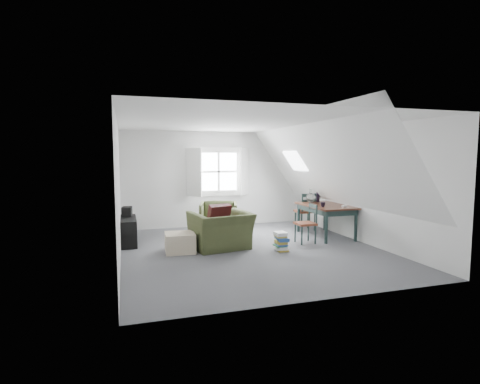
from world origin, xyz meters
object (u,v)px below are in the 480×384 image
object	(u,v)px
dining_chair_near	(307,223)
magazine_stack	(281,241)
ottoman	(180,243)
armchair_far	(219,235)
armchair_near	(221,248)
dining_table	(326,209)
media_shelf	(128,232)
dining_chair_far	(306,211)

from	to	relation	value
dining_chair_near	magazine_stack	xyz separation A→B (m)	(-0.80, -0.47, -0.25)
ottoman	armchair_far	bearing A→B (deg)	49.09
armchair_near	magazine_stack	bearing A→B (deg)	144.13
dining_table	magazine_stack	world-z (taller)	dining_table
magazine_stack	armchair_near	bearing A→B (deg)	153.54
dining_table	media_shelf	size ratio (longest dim) A/B	1.36
dining_chair_far	dining_chair_near	size ratio (longest dim) A/B	1.13
dining_table	media_shelf	bearing A→B (deg)	175.43
dining_table	dining_chair_far	world-z (taller)	dining_chair_far
ottoman	magazine_stack	world-z (taller)	magazine_stack
dining_chair_far	media_shelf	bearing A→B (deg)	-1.27
ottoman	dining_chair_near	bearing A→B (deg)	-0.79
ottoman	dining_chair_far	distance (m)	3.57
armchair_far	dining_table	world-z (taller)	dining_table
armchair_far	magazine_stack	world-z (taller)	armchair_far
dining_chair_near	media_shelf	size ratio (longest dim) A/B	0.77
dining_table	dining_chair_far	size ratio (longest dim) A/B	1.56
ottoman	dining_chair_far	world-z (taller)	dining_chair_far
armchair_near	armchair_far	distance (m)	1.24
dining_chair_far	media_shelf	size ratio (longest dim) A/B	0.87
armchair_near	dining_chair_far	distance (m)	2.82
ottoman	dining_chair_far	bearing A→B (deg)	20.20
armchair_far	ottoman	xyz separation A→B (m)	(-1.09, -1.25, 0.19)
armchair_far	ottoman	distance (m)	1.67
ottoman	dining_table	bearing A→B (deg)	7.17
dining_chair_far	dining_chair_near	bearing A→B (deg)	59.16
armchair_near	armchair_far	size ratio (longest dim) A/B	1.30
magazine_stack	dining_chair_near	bearing A→B (deg)	30.33
magazine_stack	dining_chair_far	bearing A→B (deg)	50.60
ottoman	magazine_stack	bearing A→B (deg)	-14.74
dining_chair_near	magazine_stack	size ratio (longest dim) A/B	2.24
dining_chair_near	media_shelf	xyz separation A→B (m)	(-3.68, 1.02, -0.19)
ottoman	media_shelf	bearing A→B (deg)	134.57
media_shelf	dining_table	bearing A→B (deg)	-11.30
armchair_far	dining_table	distance (m)	2.58
armchair_near	dining_chair_near	size ratio (longest dim) A/B	1.36
dining_chair_near	armchair_far	bearing A→B (deg)	-118.72
armchair_near	armchair_far	xyz separation A→B (m)	(0.26, 1.22, 0.00)
armchair_near	dining_chair_far	xyz separation A→B (m)	(2.51, 1.19, 0.49)
dining_chair_near	magazine_stack	bearing A→B (deg)	-49.96
media_shelf	magazine_stack	world-z (taller)	media_shelf
armchair_near	media_shelf	size ratio (longest dim) A/B	1.04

